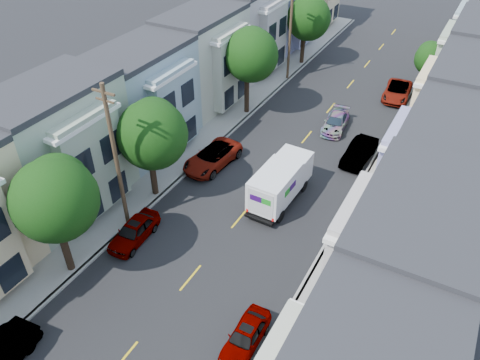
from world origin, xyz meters
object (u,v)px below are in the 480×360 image
object	(u,v)px
tree_far_r	(430,59)
parked_right_b	(245,336)
tree_c	(151,135)
utility_pole_near	(116,160)
fedex_truck	(280,182)
tree_d	(250,55)
parked_left_c	(134,231)
parked_right_d	(397,91)
parked_right_c	(359,152)
utility_pole_far	(290,31)
parked_left_d	(212,157)
lead_sedan	(336,122)
tree_b	(54,200)
tree_e	(308,18)

from	to	relation	value
tree_far_r	parked_right_b	world-z (taller)	tree_far_r
tree_c	parked_right_b	xyz separation A→B (m)	(11.20, -7.75, -4.45)
utility_pole_near	fedex_truck	distance (m)	11.15
tree_d	tree_far_r	size ratio (longest dim) A/B	1.53
parked_left_c	parked_right_d	xyz separation A→B (m)	(9.80, 28.05, 0.01)
fedex_truck	parked_right_c	distance (m)	8.37
parked_right_b	parked_right_c	distance (m)	19.06
utility_pole_far	parked_left_d	bearing A→B (deg)	-85.42
tree_far_r	fedex_truck	distance (m)	22.80
parked_left_c	parked_right_d	world-z (taller)	parked_right_d
fedex_truck	lead_sedan	bearing A→B (deg)	91.07
tree_c	parked_left_d	xyz separation A→B (m)	(1.40, 5.11, -4.34)
tree_b	parked_right_b	xyz separation A→B (m)	(11.20, 0.52, -4.85)
tree_e	parked_right_d	world-z (taller)	tree_e
tree_e	tree_far_r	bearing A→B (deg)	-6.10
tree_far_r	utility_pole_far	bearing A→B (deg)	-166.39
fedex_truck	parked_right_c	size ratio (longest dim) A/B	1.33
tree_far_r	parked_right_c	xyz separation A→B (m)	(-2.00, -14.46, -2.90)
utility_pole_near	parked_left_c	size ratio (longest dim) A/B	2.32
tree_d	parked_right_d	xyz separation A→B (m)	(11.20, 9.67, -4.93)
utility_pole_far	parked_right_b	bearing A→B (deg)	-69.73
tree_d	utility_pole_near	xyz separation A→B (m)	(0.00, -17.40, -0.49)
tree_b	tree_e	world-z (taller)	tree_b
tree_d	parked_right_b	distance (m)	24.95
fedex_truck	parked_right_b	world-z (taller)	fedex_truck
tree_d	parked_left_c	size ratio (longest dim) A/B	1.86
tree_c	parked_left_c	bearing A→B (deg)	-72.39
parked_right_b	tree_b	bearing A→B (deg)	-178.24
parked_left_c	parked_right_c	xyz separation A→B (m)	(9.80, 15.72, 0.06)
utility_pole_near	parked_right_b	size ratio (longest dim) A/B	2.57
lead_sedan	parked_right_d	xyz separation A→B (m)	(3.27, 8.58, 0.06)
tree_far_r	parked_right_d	distance (m)	4.14
lead_sedan	fedex_truck	bearing A→B (deg)	-96.64
tree_d	tree_far_r	distance (m)	17.81
lead_sedan	parked_right_d	size ratio (longest dim) A/B	0.84
utility_pole_near	parked_left_c	distance (m)	4.77
tree_b	lead_sedan	xyz separation A→B (m)	(7.93, 23.34, -4.84)
parked_right_c	parked_right_d	world-z (taller)	parked_right_c
parked_right_d	parked_left_d	bearing A→B (deg)	-122.30
parked_right_b	parked_right_c	size ratio (longest dim) A/B	0.86
tree_far_r	fedex_truck	xyz separation A→B (m)	(-5.39, -22.06, -2.04)
utility_pole_near	parked_left_d	distance (m)	9.71
parked_left_c	parked_right_b	distance (m)	10.35
lead_sedan	parked_right_b	distance (m)	23.05
tree_e	parked_right_b	bearing A→B (deg)	-72.22
tree_far_r	parked_right_d	world-z (taller)	tree_far_r
tree_far_r	parked_left_c	world-z (taller)	tree_far_r
parked_left_c	parked_right_d	size ratio (longest dim) A/B	0.84
fedex_truck	parked_left_c	bearing A→B (deg)	-126.57
utility_pole_near	parked_left_c	bearing A→B (deg)	-35.14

